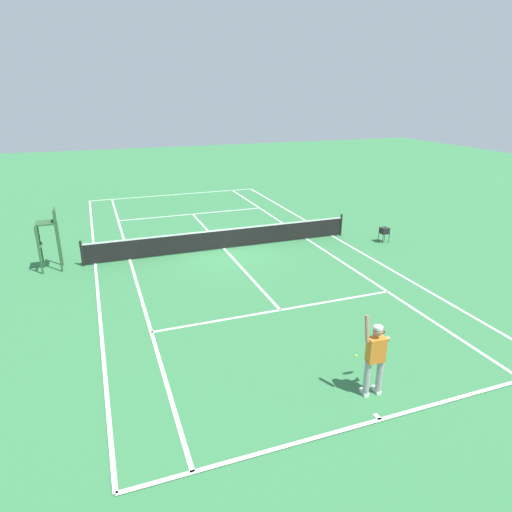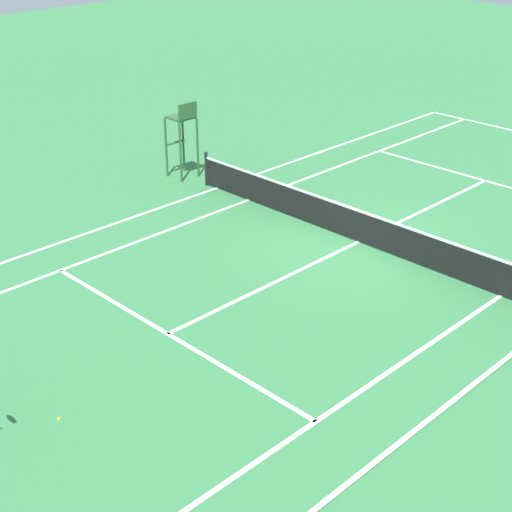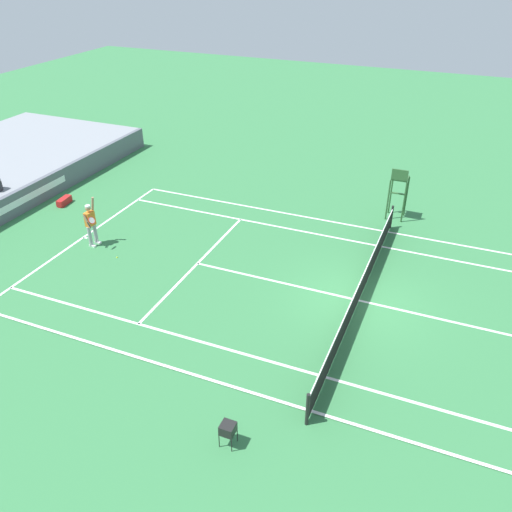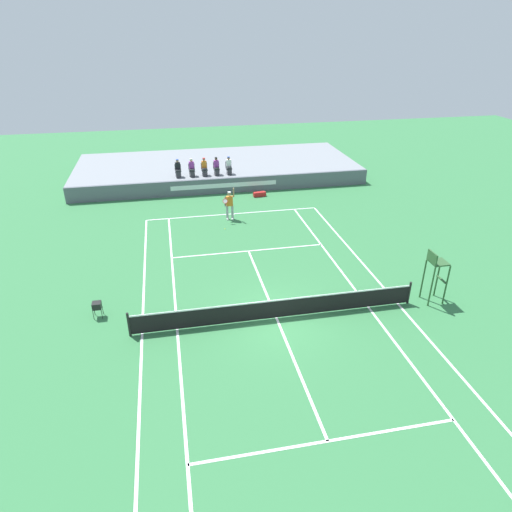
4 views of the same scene
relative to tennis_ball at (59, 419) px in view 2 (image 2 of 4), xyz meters
name	(u,v)px [view 2 (image 2 of 4)]	position (x,y,z in m)	size (l,w,h in m)	color
ground_plane	(358,243)	(0.85, -9.57, -0.03)	(80.00, 80.00, 0.00)	#337542
court	(358,242)	(0.85, -9.57, -0.02)	(11.08, 23.88, 0.03)	#337542
net	(359,225)	(0.85, -9.57, 0.49)	(11.98, 0.10, 1.07)	black
tennis_ball	(59,419)	(0.00, 0.00, 0.00)	(0.07, 0.07, 0.07)	#D1E533
umpire_chair	(183,129)	(7.86, -9.57, 1.52)	(0.77, 0.77, 2.44)	#2D562D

